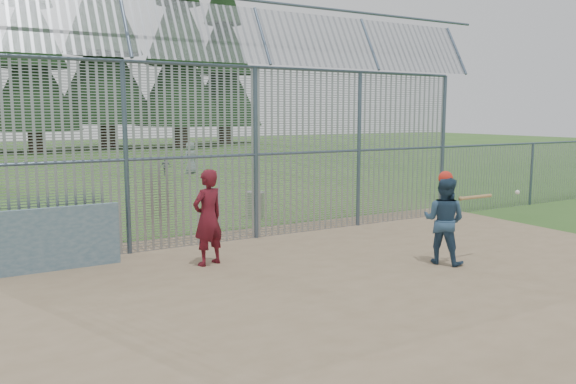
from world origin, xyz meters
TOP-DOWN VIEW (x-y plane):
  - ground at (0.00, 0.00)m, footprint 120.00×120.00m
  - dirt_infield at (0.00, -0.50)m, footprint 14.00×10.00m
  - dugout_wall at (-4.60, 2.90)m, footprint 2.50×0.12m
  - batter at (2.15, -0.38)m, footprint 0.95×1.04m
  - onlooker at (-1.89, 1.83)m, footprint 0.79×0.64m
  - bg_kid_standing at (3.73, 17.97)m, footprint 0.91×0.78m
  - bg_kid_seated at (2.42, 17.82)m, footprint 0.52×0.50m
  - batting_gear at (2.31, -0.42)m, footprint 1.92×0.49m
  - trash_can at (1.19, 5.92)m, footprint 0.56×0.56m
  - backstop_fence at (1.81, 3.43)m, footprint 20.09×0.81m
  - conifer_row at (1.93, 41.51)m, footprint 38.48×12.26m

SIDE VIEW (x-z plane):
  - ground at x=0.00m, z-range 0.00..0.00m
  - dirt_infield at x=0.00m, z-range 0.00..0.02m
  - trash_can at x=1.19m, z-range -0.03..0.79m
  - bg_kid_seated at x=2.42m, z-range 0.00..0.87m
  - dugout_wall at x=-4.60m, z-range 0.02..1.22m
  - bg_kid_standing at x=3.73m, z-range 0.00..1.59m
  - batter at x=2.15m, z-range 0.02..1.73m
  - onlooker at x=-1.89m, z-range 0.02..1.89m
  - batting_gear at x=2.31m, z-range 1.34..1.93m
  - backstop_fence at x=1.81m, z-range -0.29..5.01m
  - conifer_row at x=1.93m, z-range 0.73..20.93m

